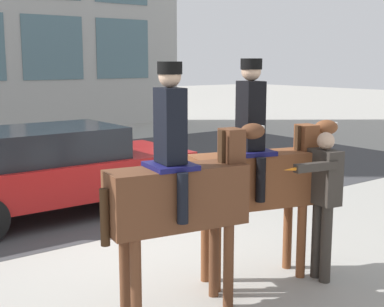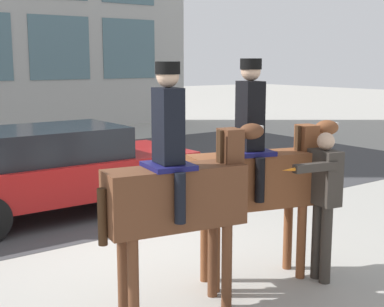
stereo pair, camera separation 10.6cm
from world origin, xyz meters
TOP-DOWN VIEW (x-y plane):
  - ground_plane at (0.00, 0.00)m, footprint 80.00×80.00m
  - road_surface at (0.00, 4.75)m, footprint 19.99×8.50m
  - mounted_horse_lead at (-0.51, -2.00)m, footprint 1.81×0.68m
  - mounted_horse_companion at (0.69, -1.86)m, footprint 1.91×0.84m
  - pedestrian_bystander at (1.27, -2.34)m, footprint 0.88×0.44m
  - street_car_near_lane at (-0.13, 2.19)m, footprint 4.60×1.95m

SIDE VIEW (x-z plane):
  - ground_plane at x=0.00m, z-range 0.00..0.00m
  - road_surface at x=0.00m, z-range 0.00..0.01m
  - street_car_near_lane at x=-0.13m, z-range 0.04..1.52m
  - pedestrian_bystander at x=1.27m, z-range 0.16..1.92m
  - mounted_horse_companion at x=0.69m, z-range 0.00..2.58m
  - mounted_horse_lead at x=-0.51m, z-range 0.02..2.57m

